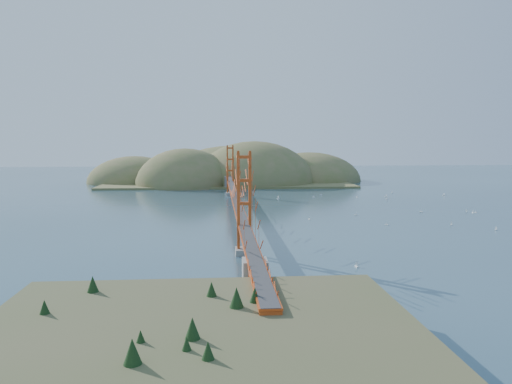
{
  "coord_description": "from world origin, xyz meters",
  "views": [
    {
      "loc": [
        -2.96,
        -85.18,
        12.91
      ],
      "look_at": [
        3.66,
        0.0,
        3.93
      ],
      "focal_mm": 35.0,
      "sensor_mm": 36.0,
      "label": 1
    }
  ],
  "objects": [
    {
      "name": "sailboat_2",
      "position": [
        20.7,
        -2.16,
        0.14
      ],
      "size": [
        0.55,
        0.55,
        0.57
      ],
      "color": "white",
      "rests_on": "ground"
    },
    {
      "name": "sailboat_11",
      "position": [
        42.77,
        -0.85,
        0.13
      ],
      "size": [
        0.52,
        0.52,
        0.56
      ],
      "color": "white",
      "rests_on": "ground"
    },
    {
      "name": "sailboat_16",
      "position": [
        18.68,
        24.97,
        0.15
      ],
      "size": [
        0.59,
        0.59,
        0.66
      ],
      "color": "white",
      "rests_on": "ground"
    },
    {
      "name": "sailboat_3",
      "position": [
        10.34,
        22.85,
        0.16
      ],
      "size": [
        0.65,
        0.62,
        0.73
      ],
      "color": "white",
      "rests_on": "ground"
    },
    {
      "name": "sailboat_12",
      "position": [
        21.36,
        29.94,
        0.15
      ],
      "size": [
        0.6,
        0.57,
        0.68
      ],
      "color": "white",
      "rests_on": "ground"
    },
    {
      "name": "sailboat_13",
      "position": [
        36.77,
        -17.67,
        0.14
      ],
      "size": [
        0.58,
        0.58,
        0.62
      ],
      "color": "white",
      "rests_on": "ground"
    },
    {
      "name": "fort",
      "position": [
        0.4,
        -47.8,
        0.67
      ],
      "size": [
        3.7,
        2.3,
        1.75
      ],
      "color": "brown",
      "rests_on": "ground"
    },
    {
      "name": "promontory",
      "position": [
        0.0,
        -48.5,
        0.12
      ],
      "size": [
        9.0,
        6.0,
        0.24
      ],
      "primitive_type": "cube",
      "color": "#59544C",
      "rests_on": "ground"
    },
    {
      "name": "approach_viaduct",
      "position": [
        0.0,
        -51.91,
        2.55
      ],
      "size": [
        1.4,
        12.0,
        3.38
      ],
      "color": "#C24315",
      "rests_on": "ground"
    },
    {
      "name": "near_bluff",
      "position": [
        -4.01,
        -59.26,
        1.46
      ],
      "size": [
        24.0,
        20.5,
        4.17
      ],
      "color": "#4A532E",
      "rests_on": "ground"
    },
    {
      "name": "sailboat_1",
      "position": [
        33.35,
        0.53,
        0.16
      ],
      "size": [
        0.7,
        0.7,
        0.74
      ],
      "color": "white",
      "rests_on": "ground"
    },
    {
      "name": "sailboat_10",
      "position": [
        11.09,
        -36.52,
        0.16
      ],
      "size": [
        0.52,
        0.62,
        0.71
      ],
      "color": "white",
      "rests_on": "ground"
    },
    {
      "name": "sailboat_8",
      "position": [
        39.24,
        31.91,
        0.15
      ],
      "size": [
        0.63,
        0.63,
        0.66
      ],
      "color": "white",
      "rests_on": "ground"
    },
    {
      "name": "sailboat_7",
      "position": [
        35.13,
        24.39,
        0.16
      ],
      "size": [
        0.63,
        0.53,
        0.74
      ],
      "color": "white",
      "rests_on": "ground"
    },
    {
      "name": "sailboat_4",
      "position": [
        33.78,
        19.77,
        0.15
      ],
      "size": [
        0.59,
        0.59,
        0.67
      ],
      "color": "white",
      "rests_on": "ground"
    },
    {
      "name": "sailboat_17",
      "position": [
        49.33,
        25.67,
        0.16
      ],
      "size": [
        0.61,
        0.5,
        0.72
      ],
      "color": "white",
      "rests_on": "ground"
    },
    {
      "name": "far_headlands",
      "position": [
        2.21,
        68.52,
        0.0
      ],
      "size": [
        84.0,
        58.0,
        25.0
      ],
      "color": "olive",
      "rests_on": "ground"
    },
    {
      "name": "sailboat_0",
      "position": [
        11.93,
        -5.98,
        0.13
      ],
      "size": [
        0.5,
        0.5,
        0.56
      ],
      "color": "white",
      "rests_on": "ground"
    },
    {
      "name": "sailboat_14",
      "position": [
        32.31,
        -13.2,
        0.15
      ],
      "size": [
        0.67,
        0.67,
        0.71
      ],
      "color": "white",
      "rests_on": "ground"
    },
    {
      "name": "sailboat_9",
      "position": [
        41.41,
        -0.19,
        0.15
      ],
      "size": [
        0.63,
        0.63,
        0.67
      ],
      "color": "white",
      "rests_on": "ground"
    },
    {
      "name": "ground",
      "position": [
        0.0,
        0.0,
        0.0
      ],
      "size": [
        320.0,
        320.0,
        0.0
      ],
      "primitive_type": "plane",
      "color": "#2E4A5C",
      "rests_on": "ground"
    },
    {
      "name": "bridge",
      "position": [
        0.0,
        0.18,
        7.01
      ],
      "size": [
        2.2,
        94.4,
        12.0
      ],
      "color": "gray",
      "rests_on": "ground"
    },
    {
      "name": "sailboat_5",
      "position": [
        42.09,
        -1.19,
        0.16
      ],
      "size": [
        0.59,
        0.65,
        0.73
      ],
      "color": "white",
      "rests_on": "ground"
    },
    {
      "name": "sailboat_15",
      "position": [
        28.39,
        24.16,
        0.13
      ],
      "size": [
        0.44,
        0.49,
        0.56
      ],
      "color": "white",
      "rests_on": "ground"
    },
    {
      "name": "sailboat_6",
      "position": [
        22.62,
        -12.26,
        0.15
      ],
      "size": [
        0.62,
        0.62,
        0.65
      ],
      "color": "white",
      "rests_on": "ground"
    }
  ]
}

